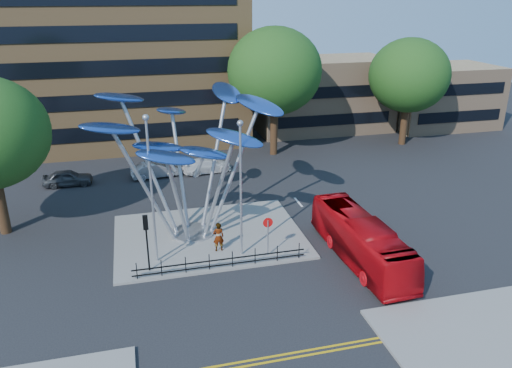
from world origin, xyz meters
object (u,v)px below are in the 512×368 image
object	(u,v)px
street_lamp_right	(241,178)
street_lamp_left	(151,178)
tree_right	(275,71)
tree_far	(409,75)
leaf_sculpture	(186,134)
red_bus	(361,240)
pedestrian	(218,237)
parked_car_left	(68,178)
traffic_light_island	(146,231)
parked_car_mid	(155,170)
parked_car_right	(207,165)
no_entry_sign_island	(268,230)

from	to	relation	value
street_lamp_right	street_lamp_left	bearing A→B (deg)	174.29
tree_right	tree_far	bearing A→B (deg)	0.00
tree_far	street_lamp_right	world-z (taller)	tree_far
leaf_sculpture	red_bus	xyz separation A→B (m)	(9.28, -5.84, -5.52)
street_lamp_left	red_bus	size ratio (longest dim) A/B	0.91
pedestrian	parked_car_left	xyz separation A→B (m)	(-10.00, 14.21, -0.42)
red_bus	street_lamp_right	bearing A→B (deg)	160.30
traffic_light_island	tree_far	bearing A→B (deg)	35.84
parked_car_left	parked_car_mid	xyz separation A→B (m)	(7.10, 0.20, 0.01)
red_bus	parked_car_left	distance (m)	24.86
leaf_sculpture	street_lamp_right	world-z (taller)	leaf_sculpture
leaf_sculpture	pedestrian	bearing A→B (deg)	-65.62
parked_car_mid	parked_car_right	xyz separation A→B (m)	(4.50, 0.16, -0.04)
street_lamp_left	no_entry_sign_island	size ratio (longest dim) A/B	3.59
traffic_light_island	parked_car_left	bearing A→B (deg)	110.39
tree_right	street_lamp_left	world-z (taller)	tree_right
pedestrian	parked_car_right	world-z (taller)	pedestrian
parked_car_left	parked_car_mid	size ratio (longest dim) A/B	0.95
no_entry_sign_island	red_bus	bearing A→B (deg)	-17.88
pedestrian	parked_car_right	xyz separation A→B (m)	(1.60, 14.57, -0.44)
tree_far	pedestrian	bearing A→B (deg)	-141.33
tree_right	pedestrian	distance (m)	21.37
street_lamp_right	no_entry_sign_island	world-z (taller)	street_lamp_right
street_lamp_left	traffic_light_island	bearing A→B (deg)	-116.57
street_lamp_right	parked_car_right	xyz separation A→B (m)	(0.34, 15.36, -4.46)
street_lamp_left	tree_right	bearing A→B (deg)	55.95
street_lamp_right	red_bus	world-z (taller)	street_lamp_right
traffic_light_island	pedestrian	world-z (taller)	traffic_light_island
traffic_light_island	pedestrian	distance (m)	4.69
street_lamp_left	street_lamp_right	size ratio (longest dim) A/B	1.06
street_lamp_left	parked_car_left	distance (m)	16.48
pedestrian	parked_car_mid	xyz separation A→B (m)	(-2.90, 14.41, -0.41)
tree_right	parked_car_mid	distance (m)	14.30
no_entry_sign_island	parked_car_left	bearing A→B (deg)	129.50
no_entry_sign_island	red_bus	size ratio (longest dim) A/B	0.25
tree_right	parked_car_left	bearing A→B (deg)	-167.97
tree_far	street_lamp_left	world-z (taller)	tree_far
tree_far	parked_car_right	world-z (taller)	tree_far
street_lamp_right	pedestrian	size ratio (longest dim) A/B	4.45
street_lamp_right	parked_car_left	distance (m)	19.27
leaf_sculpture	street_lamp_left	distance (m)	4.28
street_lamp_left	parked_car_mid	distance (m)	15.45
pedestrian	parked_car_mid	bearing A→B (deg)	-80.51
street_lamp_left	parked_car_left	xyz separation A→B (m)	(-6.26, 14.50, -4.69)
parked_car_right	tree_far	bearing A→B (deg)	-89.47
parked_car_left	parked_car_mid	distance (m)	7.11
no_entry_sign_island	parked_car_right	bearing A→B (deg)	94.19
street_lamp_right	parked_car_right	distance (m)	16.00
street_lamp_left	pedestrian	xyz separation A→B (m)	(3.74, 0.29, -4.27)
street_lamp_left	street_lamp_right	distance (m)	5.03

